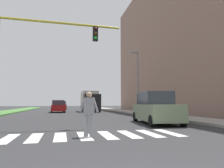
# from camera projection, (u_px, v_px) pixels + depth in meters

# --- Properties ---
(ground_plane) EXTENTS (140.00, 140.00, 0.00)m
(ground_plane) POSITION_uv_depth(u_px,v_px,m) (68.00, 112.00, 31.03)
(ground_plane) COLOR #2D2D30
(crosswalk) EXTENTS (7.65, 2.20, 0.01)m
(crosswalk) POSITION_uv_depth(u_px,v_px,m) (84.00, 136.00, 7.82)
(crosswalk) COLOR silver
(crosswalk) RESTS_ON ground_plane
(median_strip) EXTENTS (3.36, 64.00, 0.15)m
(median_strip) POSITION_uv_depth(u_px,v_px,m) (5.00, 112.00, 27.16)
(median_strip) COLOR #477A38
(median_strip) RESTS_ON ground_plane
(apartment_block_right) EXTENTS (15.89, 39.28, 21.08)m
(apartment_block_right) POSITION_uv_depth(u_px,v_px,m) (212.00, 38.00, 28.95)
(apartment_block_right) COLOR #937060
(apartment_block_right) RESTS_ON ground_plane
(sidewalk_right) EXTENTS (3.00, 64.00, 0.15)m
(sidewalk_right) POSITION_uv_depth(u_px,v_px,m) (126.00, 111.00, 31.13)
(sidewalk_right) COLOR #9E9991
(sidewalk_right) RESTS_ON ground_plane
(street_lamp_right) EXTENTS (1.02, 0.24, 7.50)m
(street_lamp_right) POSITION_uv_depth(u_px,v_px,m) (137.00, 76.00, 24.94)
(street_lamp_right) COLOR slate
(street_lamp_right) RESTS_ON sidewalk_right
(pedestrian_performer) EXTENTS (0.74, 0.34, 1.69)m
(pedestrian_performer) POSITION_uv_depth(u_px,v_px,m) (89.00, 112.00, 7.69)
(pedestrian_performer) COLOR gray
(pedestrian_performer) RESTS_ON ground_plane
(suv_crossing) EXTENTS (2.45, 4.79, 1.97)m
(suv_crossing) POSITION_uv_depth(u_px,v_px,m) (155.00, 108.00, 12.74)
(suv_crossing) COLOR gray
(suv_crossing) RESTS_ON ground_plane
(sedan_midblock) EXTENTS (2.07, 4.35, 1.69)m
(sedan_midblock) POSITION_uv_depth(u_px,v_px,m) (58.00, 107.00, 28.34)
(sedan_midblock) COLOR maroon
(sedan_midblock) RESTS_ON ground_plane
(sedan_distant) EXTENTS (1.93, 4.07, 1.71)m
(sedan_distant) POSITION_uv_depth(u_px,v_px,m) (62.00, 106.00, 41.53)
(sedan_distant) COLOR maroon
(sedan_distant) RESTS_ON ground_plane
(truck_box_delivery) EXTENTS (2.40, 6.20, 3.10)m
(truck_box_delivery) POSITION_uv_depth(u_px,v_px,m) (90.00, 101.00, 30.83)
(truck_box_delivery) COLOR black
(truck_box_delivery) RESTS_ON ground_plane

